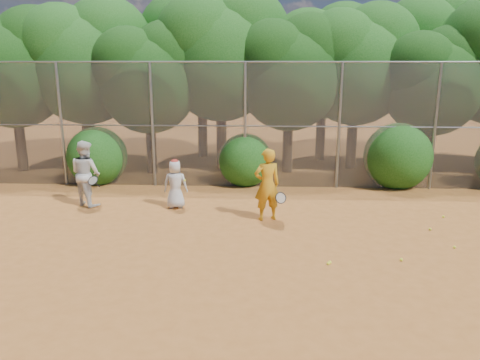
{
  "coord_description": "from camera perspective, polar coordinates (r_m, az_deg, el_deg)",
  "views": [
    {
      "loc": [
        -0.48,
        -8.94,
        4.0
      ],
      "look_at": [
        -1.0,
        2.5,
        1.1
      ],
      "focal_mm": 35.0,
      "sensor_mm": 36.0,
      "label": 1
    }
  ],
  "objects": [
    {
      "name": "ground",
      "position": [
        9.81,
        5.25,
        -9.93
      ],
      "size": [
        80.0,
        80.0,
        0.0
      ],
      "primitive_type": "plane",
      "color": "#9D5923",
      "rests_on": "ground"
    },
    {
      "name": "fence_back",
      "position": [
        15.07,
        3.99,
        6.75
      ],
      "size": [
        20.05,
        0.09,
        4.03
      ],
      "color": "gray",
      "rests_on": "ground"
    },
    {
      "name": "tree_0",
      "position": [
        19.2,
        -25.89,
        12.63
      ],
      "size": [
        4.38,
        3.81,
        6.0
      ],
      "color": "black",
      "rests_on": "ground"
    },
    {
      "name": "tree_1",
      "position": [
        18.64,
        -18.23,
        14.03
      ],
      "size": [
        4.64,
        4.03,
        6.35
      ],
      "color": "black",
      "rests_on": "ground"
    },
    {
      "name": "tree_2",
      "position": [
        17.25,
        -10.96,
        12.58
      ],
      "size": [
        3.99,
        3.47,
        5.47
      ],
      "color": "black",
      "rests_on": "ground"
    },
    {
      "name": "tree_3",
      "position": [
        17.85,
        -2.15,
        15.47
      ],
      "size": [
        4.89,
        4.26,
        6.7
      ],
      "color": "black",
      "rests_on": "ground"
    },
    {
      "name": "tree_4",
      "position": [
        17.21,
        6.22,
        13.33
      ],
      "size": [
        4.19,
        3.64,
        5.73
      ],
      "color": "black",
      "rests_on": "ground"
    },
    {
      "name": "tree_5",
      "position": [
        18.33,
        14.17,
        13.95
      ],
      "size": [
        4.51,
        3.92,
        6.17
      ],
      "color": "black",
      "rests_on": "ground"
    },
    {
      "name": "tree_6",
      "position": [
        18.02,
        22.63,
        11.46
      ],
      "size": [
        3.86,
        3.36,
        5.29
      ],
      "color": "black",
      "rests_on": "ground"
    },
    {
      "name": "tree_9",
      "position": [
        21.15,
        -18.65,
        14.41
      ],
      "size": [
        4.83,
        4.2,
        6.62
      ],
      "color": "black",
      "rests_on": "ground"
    },
    {
      "name": "tree_10",
      "position": [
        20.15,
        -4.56,
        15.96
      ],
      "size": [
        5.15,
        4.48,
        7.06
      ],
      "color": "black",
      "rests_on": "ground"
    },
    {
      "name": "tree_11",
      "position": [
        19.75,
        10.33,
        14.47
      ],
      "size": [
        4.64,
        4.03,
        6.35
      ],
      "color": "black",
      "rests_on": "ground"
    },
    {
      "name": "tree_12",
      "position": [
        21.38,
        22.6,
        14.54
      ],
      "size": [
        5.02,
        4.37,
        6.88
      ],
      "color": "black",
      "rests_on": "ground"
    },
    {
      "name": "bush_0",
      "position": [
        16.49,
        -17.03,
        3.1
      ],
      "size": [
        2.0,
        2.0,
        2.0
      ],
      "primitive_type": "sphere",
      "color": "#164A12",
      "rests_on": "ground"
    },
    {
      "name": "bush_1",
      "position": [
        15.56,
        0.64,
        2.72
      ],
      "size": [
        1.8,
        1.8,
        1.8
      ],
      "primitive_type": "sphere",
      "color": "#164A12",
      "rests_on": "ground"
    },
    {
      "name": "bush_2",
      "position": [
        16.15,
        18.7,
        3.11
      ],
      "size": [
        2.2,
        2.2,
        2.2
      ],
      "primitive_type": "sphere",
      "color": "#164A12",
      "rests_on": "ground"
    },
    {
      "name": "player_yellow",
      "position": [
        12.01,
        3.32,
        -0.57
      ],
      "size": [
        0.91,
        0.64,
        1.88
      ],
      "rotation": [
        0.0,
        0.0,
        3.46
      ],
      "color": "orange",
      "rests_on": "ground"
    },
    {
      "name": "player_teen",
      "position": [
        13.17,
        -7.88,
        -0.46
      ],
      "size": [
        0.68,
        0.46,
        1.4
      ],
      "rotation": [
        0.0,
        0.0,
        3.17
      ],
      "color": "silver",
      "rests_on": "ground"
    },
    {
      "name": "player_white",
      "position": [
        13.95,
        -18.28,
        0.79
      ],
      "size": [
        1.15,
        1.08,
        1.87
      ],
      "rotation": [
        0.0,
        0.0,
        2.58
      ],
      "color": "silver",
      "rests_on": "ground"
    },
    {
      "name": "ball_0",
      "position": [
        10.35,
        19.07,
        -9.16
      ],
      "size": [
        0.07,
        0.07,
        0.07
      ],
      "primitive_type": "sphere",
      "color": "yellow",
      "rests_on": "ground"
    },
    {
      "name": "ball_1",
      "position": [
        12.38,
        22.16,
        -5.57
      ],
      "size": [
        0.07,
        0.07,
        0.07
      ],
      "primitive_type": "sphere",
      "color": "yellow",
      "rests_on": "ground"
    },
    {
      "name": "ball_2",
      "position": [
        9.79,
        10.7,
        -9.96
      ],
      "size": [
        0.07,
        0.07,
        0.07
      ],
      "primitive_type": "sphere",
      "color": "yellow",
      "rests_on": "ground"
    },
    {
      "name": "ball_3",
      "position": [
        11.43,
        24.68,
        -7.45
      ],
      "size": [
        0.07,
        0.07,
        0.07
      ],
      "primitive_type": "sphere",
      "color": "yellow",
      "rests_on": "ground"
    },
    {
      "name": "ball_4",
      "position": [
        9.85,
        10.91,
        -9.82
      ],
      "size": [
        0.07,
        0.07,
        0.07
      ],
      "primitive_type": "sphere",
      "color": "yellow",
      "rests_on": "ground"
    },
    {
      "name": "ball_5",
      "position": [
        13.49,
        23.56,
        -4.12
      ],
      "size": [
        0.07,
        0.07,
        0.07
      ],
      "primitive_type": "sphere",
      "color": "yellow",
      "rests_on": "ground"
    }
  ]
}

